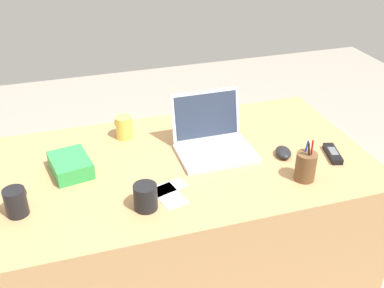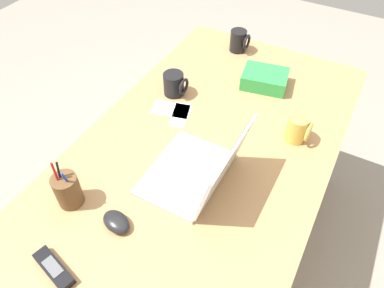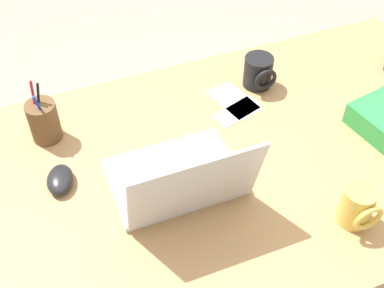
{
  "view_description": "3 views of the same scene",
  "coord_description": "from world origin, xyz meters",
  "px_view_note": "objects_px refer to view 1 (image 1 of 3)",
  "views": [
    {
      "loc": [
        -0.44,
        -1.54,
        1.78
      ],
      "look_at": [
        0.05,
        0.03,
        0.81
      ],
      "focal_mm": 42.91,
      "sensor_mm": 36.0,
      "label": 1
    },
    {
      "loc": [
        0.8,
        0.38,
        1.72
      ],
      "look_at": [
        0.08,
        -0.01,
        0.84
      ],
      "focal_mm": 33.58,
      "sensor_mm": 36.0,
      "label": 2
    },
    {
      "loc": [
        0.41,
        0.78,
        1.73
      ],
      "look_at": [
        0.08,
        -0.04,
        0.82
      ],
      "focal_mm": 47.45,
      "sensor_mm": 36.0,
      "label": 3
    }
  ],
  "objects_px": {
    "coffee_mug_white": "(145,196)",
    "coffee_mug_tall": "(16,201)",
    "laptop": "(213,141)",
    "coffee_mug_spare": "(124,127)",
    "cordless_phone": "(333,154)",
    "pen_holder": "(306,166)",
    "computer_mouse": "(283,152)",
    "snack_bag": "(71,165)"
  },
  "relations": [
    {
      "from": "laptop",
      "to": "coffee_mug_white",
      "type": "xyz_separation_m",
      "value": [
        -0.36,
        -0.3,
        0.0
      ]
    },
    {
      "from": "computer_mouse",
      "to": "coffee_mug_white",
      "type": "relative_size",
      "value": 1.01
    },
    {
      "from": "coffee_mug_tall",
      "to": "coffee_mug_spare",
      "type": "distance_m",
      "value": 0.62
    },
    {
      "from": "coffee_mug_white",
      "to": "snack_bag",
      "type": "relative_size",
      "value": 0.52
    },
    {
      "from": "laptop",
      "to": "cordless_phone",
      "type": "bearing_deg",
      "value": -22.79
    },
    {
      "from": "computer_mouse",
      "to": "cordless_phone",
      "type": "height_order",
      "value": "computer_mouse"
    },
    {
      "from": "laptop",
      "to": "snack_bag",
      "type": "height_order",
      "value": "laptop"
    },
    {
      "from": "coffee_mug_white",
      "to": "coffee_mug_tall",
      "type": "xyz_separation_m",
      "value": [
        -0.43,
        0.1,
        0.0
      ]
    },
    {
      "from": "coffee_mug_spare",
      "to": "cordless_phone",
      "type": "distance_m",
      "value": 0.91
    },
    {
      "from": "computer_mouse",
      "to": "pen_holder",
      "type": "bearing_deg",
      "value": -75.75
    },
    {
      "from": "pen_holder",
      "to": "snack_bag",
      "type": "height_order",
      "value": "pen_holder"
    },
    {
      "from": "computer_mouse",
      "to": "cordless_phone",
      "type": "bearing_deg",
      "value": -3.44
    },
    {
      "from": "laptop",
      "to": "computer_mouse",
      "type": "relative_size",
      "value": 3.27
    },
    {
      "from": "coffee_mug_white",
      "to": "coffee_mug_spare",
      "type": "relative_size",
      "value": 0.94
    },
    {
      "from": "cordless_phone",
      "to": "coffee_mug_spare",
      "type": "bearing_deg",
      "value": 152.28
    },
    {
      "from": "computer_mouse",
      "to": "pen_holder",
      "type": "relative_size",
      "value": 0.53
    },
    {
      "from": "computer_mouse",
      "to": "coffee_mug_tall",
      "type": "xyz_separation_m",
      "value": [
        -1.06,
        -0.07,
        0.03
      ]
    },
    {
      "from": "laptop",
      "to": "coffee_mug_spare",
      "type": "distance_m",
      "value": 0.41
    },
    {
      "from": "computer_mouse",
      "to": "coffee_mug_spare",
      "type": "bearing_deg",
      "value": 163.94
    },
    {
      "from": "computer_mouse",
      "to": "laptop",
      "type": "bearing_deg",
      "value": 168.36
    },
    {
      "from": "laptop",
      "to": "coffee_mug_white",
      "type": "distance_m",
      "value": 0.47
    },
    {
      "from": "laptop",
      "to": "computer_mouse",
      "type": "height_order",
      "value": "laptop"
    },
    {
      "from": "snack_bag",
      "to": "cordless_phone",
      "type": "bearing_deg",
      "value": -10.95
    },
    {
      "from": "laptop",
      "to": "coffee_mug_spare",
      "type": "relative_size",
      "value": 3.08
    },
    {
      "from": "laptop",
      "to": "snack_bag",
      "type": "xyz_separation_m",
      "value": [
        -0.59,
        0.01,
        -0.01
      ]
    },
    {
      "from": "computer_mouse",
      "to": "pen_holder",
      "type": "height_order",
      "value": "pen_holder"
    },
    {
      "from": "snack_bag",
      "to": "pen_holder",
      "type": "bearing_deg",
      "value": -20.34
    },
    {
      "from": "laptop",
      "to": "pen_holder",
      "type": "relative_size",
      "value": 1.75
    },
    {
      "from": "computer_mouse",
      "to": "coffee_mug_white",
      "type": "xyz_separation_m",
      "value": [
        -0.63,
        -0.17,
        0.03
      ]
    },
    {
      "from": "laptop",
      "to": "pen_holder",
      "type": "bearing_deg",
      "value": -49.24
    },
    {
      "from": "pen_holder",
      "to": "coffee_mug_spare",
      "type": "bearing_deg",
      "value": 138.51
    },
    {
      "from": "coffee_mug_white",
      "to": "coffee_mug_tall",
      "type": "relative_size",
      "value": 0.95
    },
    {
      "from": "coffee_mug_tall",
      "to": "coffee_mug_spare",
      "type": "bearing_deg",
      "value": 43.47
    },
    {
      "from": "coffee_mug_tall",
      "to": "coffee_mug_spare",
      "type": "relative_size",
      "value": 0.99
    },
    {
      "from": "coffee_mug_white",
      "to": "pen_holder",
      "type": "distance_m",
      "value": 0.63
    },
    {
      "from": "computer_mouse",
      "to": "snack_bag",
      "type": "distance_m",
      "value": 0.87
    },
    {
      "from": "laptop",
      "to": "coffee_mug_spare",
      "type": "bearing_deg",
      "value": 146.22
    },
    {
      "from": "coffee_mug_white",
      "to": "pen_holder",
      "type": "bearing_deg",
      "value": -0.93
    },
    {
      "from": "pen_holder",
      "to": "snack_bag",
      "type": "relative_size",
      "value": 0.97
    },
    {
      "from": "computer_mouse",
      "to": "snack_bag",
      "type": "bearing_deg",
      "value": -174.78
    },
    {
      "from": "coffee_mug_white",
      "to": "cordless_phone",
      "type": "distance_m",
      "value": 0.83
    },
    {
      "from": "coffee_mug_white",
      "to": "pen_holder",
      "type": "height_order",
      "value": "pen_holder"
    }
  ]
}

